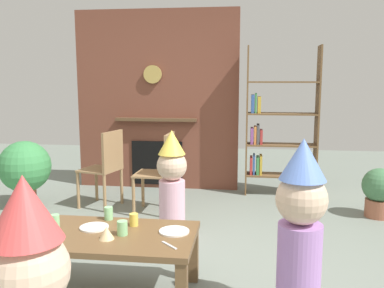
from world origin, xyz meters
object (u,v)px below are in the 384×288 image
Objects in this scene: paper_plate_rear at (174,231)px; dining_chair_middle at (162,168)px; paper_cup_near_right at (55,221)px; paper_cup_near_left at (122,228)px; potted_plant_short at (25,168)px; potted_plant_tall at (379,191)px; child_by_the_chairs at (172,181)px; paper_cup_far_left at (134,220)px; paper_cup_center at (109,213)px; child_in_pink at (300,225)px; coffee_table at (114,243)px; dining_chair_left at (106,164)px; paper_plate_front at (94,227)px; bookshelf at (274,129)px; birthday_cake_slice at (107,233)px.

paper_plate_rear is 0.23× the size of dining_chair_middle.
paper_cup_near_left is at bearing -7.40° from paper_cup_near_right.
potted_plant_tall is at bearing 2.08° from potted_plant_short.
child_by_the_chairs is at bearing 100.75° from paper_plate_rear.
paper_cup_near_right is 1.10× the size of paper_cup_far_left.
paper_cup_center is at bearing -10.70° from child_by_the_chairs.
paper_cup_near_left and paper_cup_near_right have the same top height.
potted_plant_short is (-2.87, 1.94, -0.13)m from child_in_pink.
child_by_the_chairs is 1.31× the size of potted_plant_short.
paper_plate_rear is at bearing -40.60° from potted_plant_short.
coffee_table is 0.42m from paper_plate_rear.
dining_chair_left is 0.95m from potted_plant_short.
paper_cup_near_right reaches higher than paper_plate_front.
dining_chair_middle reaches higher than potted_plant_tall.
dining_chair_middle is (-0.24, 0.70, -0.03)m from child_by_the_chairs.
bookshelf is at bearing 143.16° from potted_plant_tall.
child_in_pink is at bearing -5.27° from paper_cup_near_right.
paper_cup_far_left is at bearing -43.73° from potted_plant_short.
paper_cup_center is at bearing -45.69° from potted_plant_short.
paper_cup_near_left reaches higher than paper_cup_center.
dining_chair_left is at bearing 111.61° from paper_cup_near_left.
coffee_table is 2.48m from potted_plant_short.
paper_plate_front is at bearing 129.64° from birthday_cake_slice.
child_in_pink reaches higher than potted_plant_tall.
coffee_table is at bearing -0.00° from child_by_the_chairs.
paper_cup_near_left is at bearing 0.40° from child_in_pink.
child_by_the_chairs is (0.64, 1.09, 0.04)m from paper_cup_near_right.
paper_plate_front is at bearing -117.55° from bookshelf.
birthday_cake_slice is at bearing 93.12° from dining_chair_middle.
bookshelf is 1.98m from child_by_the_chairs.
paper_cup_center is 0.11× the size of dining_chair_middle.
paper_cup_near_right is 1.26m from child_by_the_chairs.
child_in_pink reaches higher than dining_chair_left.
child_by_the_chairs is at bearing -122.27° from bookshelf.
dining_chair_left is at bearing 120.72° from paper_plate_rear.
dining_chair_left is (-0.70, 2.06, 0.02)m from birthday_cake_slice.
child_by_the_chairs reaches higher than coffee_table.
child_in_pink is 1.26× the size of dining_chair_left.
potted_plant_short is at bearing 139.40° from paper_plate_rear.
dining_chair_left reaches higher than paper_cup_near_left.
coffee_table is 12.48× the size of paper_cup_far_left.
potted_plant_tall is at bearing -113.27° from child_in_pink.
dining_chair_left is at bearing -42.18° from child_in_pink.
coffee_table is 11.44× the size of paper_cup_near_left.
birthday_cake_slice is at bearing -98.22° from coffee_table.
potted_plant_short is (-1.86, 0.70, -0.07)m from child_by_the_chairs.
bookshelf is 3.24m from paper_cup_near_right.
birthday_cake_slice is (0.42, -0.15, -0.01)m from paper_cup_near_right.
paper_cup_center is 0.25m from paper_cup_far_left.
paper_plate_front is 0.37× the size of potted_plant_tall.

